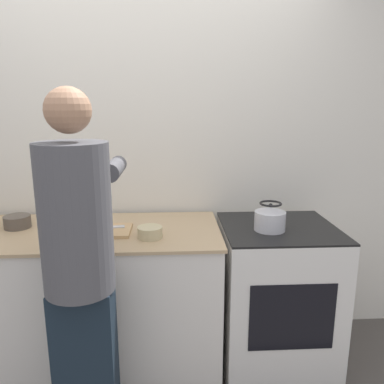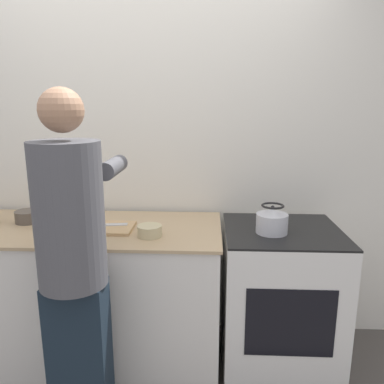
{
  "view_description": "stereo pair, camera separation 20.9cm",
  "coord_description": "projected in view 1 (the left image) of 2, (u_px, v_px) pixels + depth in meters",
  "views": [
    {
      "loc": [
        0.24,
        -1.79,
        1.62
      ],
      "look_at": [
        0.35,
        0.24,
        1.15
      ],
      "focal_mm": 35.0,
      "sensor_mm": 36.0,
      "label": 1
    },
    {
      "loc": [
        0.45,
        -1.8,
        1.62
      ],
      "look_at": [
        0.35,
        0.24,
        1.15
      ],
      "focal_mm": 35.0,
      "sensor_mm": 36.0,
      "label": 2
    }
  ],
  "objects": [
    {
      "name": "wall_back",
      "position": [
        137.0,
        153.0,
        2.54
      ],
      "size": [
        8.0,
        0.05,
        2.6
      ],
      "color": "silver",
      "rests_on": "ground_plane"
    },
    {
      "name": "counter",
      "position": [
        77.0,
        299.0,
        2.32
      ],
      "size": [
        1.75,
        0.72,
        0.9
      ],
      "color": "silver",
      "rests_on": "ground_plane"
    },
    {
      "name": "oven",
      "position": [
        276.0,
        295.0,
        2.36
      ],
      "size": [
        0.68,
        0.65,
        0.91
      ],
      "color": "silver",
      "rests_on": "ground_plane"
    },
    {
      "name": "person",
      "position": [
        80.0,
        263.0,
        1.69
      ],
      "size": [
        0.36,
        0.6,
        1.7
      ],
      "color": "#16222E",
      "rests_on": "ground_plane"
    },
    {
      "name": "cutting_board",
      "position": [
        104.0,
        231.0,
        2.18
      ],
      "size": [
        0.31,
        0.24,
        0.02
      ],
      "color": "tan",
      "rests_on": "counter"
    },
    {
      "name": "knife",
      "position": [
        104.0,
        228.0,
        2.2
      ],
      "size": [
        0.23,
        0.07,
        0.01
      ],
      "rotation": [
        0.0,
        0.0,
        0.15
      ],
      "color": "silver",
      "rests_on": "cutting_board"
    },
    {
      "name": "kettle",
      "position": [
        270.0,
        219.0,
        2.17
      ],
      "size": [
        0.18,
        0.18,
        0.17
      ],
      "color": "silver",
      "rests_on": "oven"
    },
    {
      "name": "bowl_prep",
      "position": [
        17.0,
        222.0,
        2.26
      ],
      "size": [
        0.16,
        0.16,
        0.07
      ],
      "color": "brown",
      "rests_on": "counter"
    },
    {
      "name": "bowl_mixing",
      "position": [
        150.0,
        232.0,
        2.09
      ],
      "size": [
        0.14,
        0.14,
        0.06
      ],
      "color": "#C6B789",
      "rests_on": "counter"
    }
  ]
}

